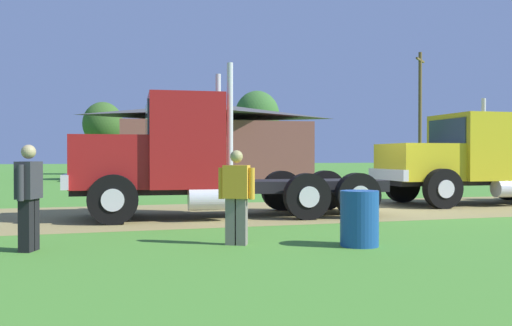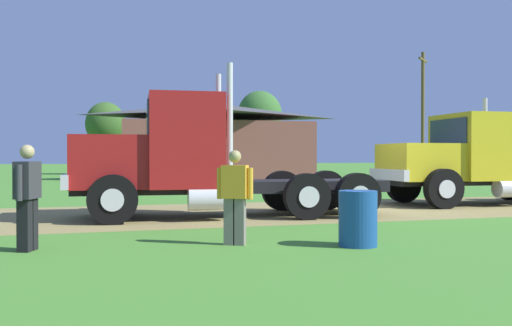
# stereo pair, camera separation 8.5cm
# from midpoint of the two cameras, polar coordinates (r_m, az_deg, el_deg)

# --- Properties ---
(ground_plane) EXTENTS (200.00, 200.00, 0.00)m
(ground_plane) POSITION_cam_midpoint_polar(r_m,az_deg,el_deg) (16.08, 11.64, -4.56)
(ground_plane) COLOR #48862D
(dirt_track) EXTENTS (120.00, 5.85, 0.01)m
(dirt_track) POSITION_cam_midpoint_polar(r_m,az_deg,el_deg) (16.08, 11.64, -4.55)
(dirt_track) COLOR olive
(dirt_track) RESTS_ON ground_plane
(truck_foreground_white) EXTENTS (7.80, 3.07, 3.60)m
(truck_foreground_white) POSITION_cam_midpoint_polar(r_m,az_deg,el_deg) (13.57, -7.07, 0.20)
(truck_foreground_white) COLOR black
(truck_foreground_white) RESTS_ON ground_plane
(truck_near_left) EXTENTS (7.47, 2.85, 3.36)m
(truck_near_left) POSITION_cam_midpoint_polar(r_m,az_deg,el_deg) (18.33, 21.10, 0.14)
(truck_near_left) COLOR black
(truck_near_left) RESTS_ON ground_plane
(visitor_standing_near) EXTENTS (0.55, 0.42, 1.57)m
(visitor_standing_near) POSITION_cam_midpoint_polar(r_m,az_deg,el_deg) (9.30, -1.89, -3.20)
(visitor_standing_near) COLOR gold
(visitor_standing_near) RESTS_ON ground_plane
(visitor_by_barrel) EXTENTS (0.39, 0.58, 1.65)m
(visitor_by_barrel) POSITION_cam_midpoint_polar(r_m,az_deg,el_deg) (9.37, -21.95, -2.92)
(visitor_by_barrel) COLOR #2D2D33
(visitor_by_barrel) RESTS_ON ground_plane
(steel_barrel) EXTENTS (0.63, 0.63, 0.91)m
(steel_barrel) POSITION_cam_midpoint_polar(r_m,az_deg,el_deg) (9.35, 10.56, -5.55)
(steel_barrel) COLOR #19478C
(steel_barrel) RESTS_ON ground_plane
(shed_building) EXTENTS (12.43, 8.69, 4.89)m
(shed_building) POSITION_cam_midpoint_polar(r_m,az_deg,el_deg) (36.29, -4.31, 2.08)
(shed_building) COLOR brown
(shed_building) RESTS_ON ground_plane
(utility_pole_near) EXTENTS (1.69, 1.61, 9.46)m
(utility_pole_near) POSITION_cam_midpoint_polar(r_m,az_deg,el_deg) (45.10, 16.63, 5.14)
(utility_pole_near) COLOR brown
(utility_pole_near) RESTS_ON ground_plane
(tree_mid) EXTENTS (3.21, 3.21, 5.86)m
(tree_mid) POSITION_cam_midpoint_polar(r_m,az_deg,el_deg) (47.09, -14.96, 3.81)
(tree_mid) COLOR #513823
(tree_mid) RESTS_ON ground_plane
(tree_right) EXTENTS (4.28, 4.28, 7.76)m
(tree_right) POSITION_cam_midpoint_polar(r_m,az_deg,el_deg) (54.04, 0.43, 4.83)
(tree_right) COLOR #513823
(tree_right) RESTS_ON ground_plane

